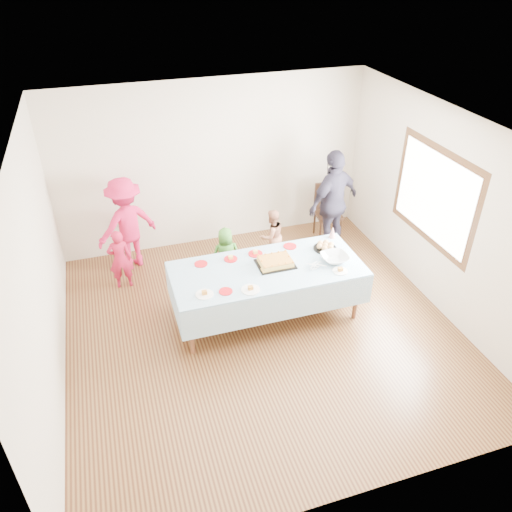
{
  "coord_description": "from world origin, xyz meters",
  "views": [
    {
      "loc": [
        -1.61,
        -4.81,
        4.42
      ],
      "look_at": [
        0.02,
        0.3,
        0.97
      ],
      "focal_mm": 35.0,
      "sensor_mm": 36.0,
      "label": 1
    }
  ],
  "objects_px": {
    "birthday_cake": "(275,262)",
    "party_table": "(267,272)",
    "dining_chair": "(327,208)",
    "adult_left": "(127,224)"
  },
  "relations": [
    {
      "from": "party_table",
      "to": "dining_chair",
      "type": "xyz_separation_m",
      "value": [
        1.68,
        1.76,
        -0.2
      ]
    },
    {
      "from": "dining_chair",
      "to": "adult_left",
      "type": "distance_m",
      "value": 3.31
    },
    {
      "from": "dining_chair",
      "to": "birthday_cake",
      "type": "bearing_deg",
      "value": -124.8
    },
    {
      "from": "party_table",
      "to": "dining_chair",
      "type": "relative_size",
      "value": 2.63
    },
    {
      "from": "birthday_cake",
      "to": "party_table",
      "type": "bearing_deg",
      "value": -160.3
    },
    {
      "from": "birthday_cake",
      "to": "dining_chair",
      "type": "height_order",
      "value": "dining_chair"
    },
    {
      "from": "birthday_cake",
      "to": "dining_chair",
      "type": "distance_m",
      "value": 2.33
    },
    {
      "from": "party_table",
      "to": "adult_left",
      "type": "relative_size",
      "value": 1.69
    },
    {
      "from": "dining_chair",
      "to": "party_table",
      "type": "bearing_deg",
      "value": -126.31
    },
    {
      "from": "party_table",
      "to": "adult_left",
      "type": "xyz_separation_m",
      "value": [
        -1.63,
        1.83,
        0.02
      ]
    }
  ]
}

